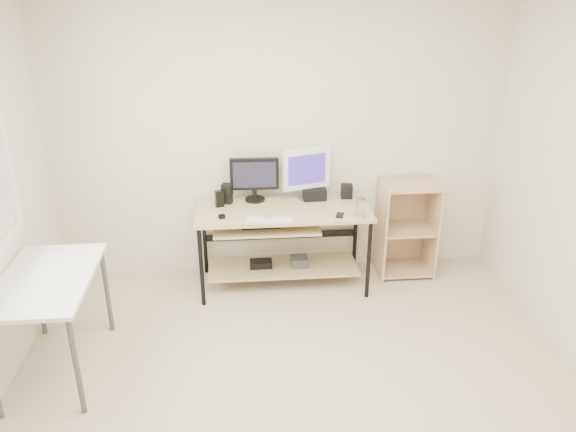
% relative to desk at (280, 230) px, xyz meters
% --- Properties ---
extents(room, '(4.01, 4.01, 2.62)m').
position_rel_desk_xyz_m(room, '(-0.11, -1.62, 0.78)').
color(room, beige).
rests_on(room, ground).
extents(desk, '(1.50, 0.65, 0.75)m').
position_rel_desk_xyz_m(desk, '(0.00, 0.00, 0.00)').
color(desk, tan).
rests_on(desk, ground).
extents(side_table, '(0.60, 1.00, 0.75)m').
position_rel_desk_xyz_m(side_table, '(-1.65, -1.06, 0.13)').
color(side_table, white).
rests_on(side_table, ground).
extents(shelf_unit, '(0.50, 0.40, 0.90)m').
position_rel_desk_xyz_m(shelf_unit, '(1.18, 0.16, -0.09)').
color(shelf_unit, tan).
rests_on(shelf_unit, ground).
extents(black_monitor, '(0.43, 0.18, 0.39)m').
position_rel_desk_xyz_m(black_monitor, '(-0.21, 0.20, 0.44)').
color(black_monitor, black).
rests_on(black_monitor, desk).
extents(white_imac, '(0.43, 0.17, 0.47)m').
position_rel_desk_xyz_m(white_imac, '(0.25, 0.20, 0.48)').
color(white_imac, silver).
rests_on(white_imac, desk).
extents(keyboard, '(0.39, 0.18, 0.01)m').
position_rel_desk_xyz_m(keyboard, '(-0.10, -0.25, 0.22)').
color(keyboard, white).
rests_on(keyboard, desk).
extents(mouse, '(0.09, 0.12, 0.04)m').
position_rel_desk_xyz_m(mouse, '(-0.12, -0.23, 0.23)').
color(mouse, '#B2B2B7').
rests_on(mouse, desk).
extents(center_speaker, '(0.21, 0.10, 0.10)m').
position_rel_desk_xyz_m(center_speaker, '(0.32, 0.16, 0.26)').
color(center_speaker, black).
rests_on(center_speaker, desk).
extents(speaker_left, '(0.11, 0.11, 0.18)m').
position_rel_desk_xyz_m(speaker_left, '(-0.45, 0.16, 0.30)').
color(speaker_left, black).
rests_on(speaker_left, desk).
extents(speaker_right, '(0.11, 0.11, 0.12)m').
position_rel_desk_xyz_m(speaker_right, '(0.62, 0.20, 0.27)').
color(speaker_right, black).
rests_on(speaker_right, desk).
extents(audio_controller, '(0.08, 0.07, 0.15)m').
position_rel_desk_xyz_m(audio_controller, '(-0.52, 0.08, 0.28)').
color(audio_controller, black).
rests_on(audio_controller, desk).
extents(volume_puck, '(0.08, 0.08, 0.03)m').
position_rel_desk_xyz_m(volume_puck, '(-0.50, -0.17, 0.22)').
color(volume_puck, black).
rests_on(volume_puck, desk).
extents(smartphone, '(0.09, 0.13, 0.01)m').
position_rel_desk_xyz_m(smartphone, '(0.49, -0.21, 0.22)').
color(smartphone, black).
rests_on(smartphone, desk).
extents(coaster, '(0.12, 0.12, 0.01)m').
position_rel_desk_xyz_m(coaster, '(0.65, -0.24, 0.21)').
color(coaster, '#936542').
rests_on(coaster, desk).
extents(drinking_glass, '(0.09, 0.09, 0.15)m').
position_rel_desk_xyz_m(drinking_glass, '(0.65, -0.24, 0.29)').
color(drinking_glass, white).
rests_on(drinking_glass, coaster).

